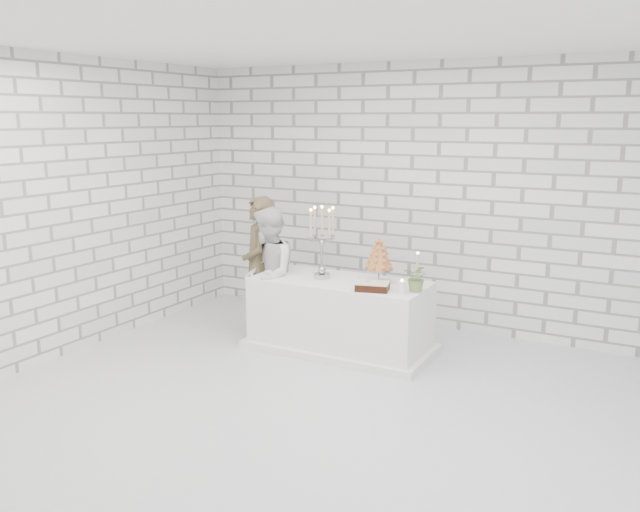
% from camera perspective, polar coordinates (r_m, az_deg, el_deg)
% --- Properties ---
extents(ground, '(6.00, 5.00, 0.01)m').
position_cam_1_polar(ground, '(5.72, 1.31, -12.78)').
color(ground, silver).
rests_on(ground, ground).
extents(ceiling, '(6.00, 5.00, 0.01)m').
position_cam_1_polar(ceiling, '(5.24, 1.47, 18.60)').
color(ceiling, white).
rests_on(ceiling, ground).
extents(wall_back, '(6.00, 0.01, 3.00)m').
position_cam_1_polar(wall_back, '(7.57, 10.04, 4.94)').
color(wall_back, white).
rests_on(wall_back, ground).
extents(wall_front, '(6.00, 0.01, 3.00)m').
position_cam_1_polar(wall_front, '(3.30, -18.79, -4.28)').
color(wall_front, white).
rests_on(wall_front, ground).
extents(wall_left, '(0.01, 5.00, 3.00)m').
position_cam_1_polar(wall_left, '(7.14, -20.66, 3.97)').
color(wall_left, white).
rests_on(wall_left, ground).
extents(cake_table, '(1.80, 0.80, 0.75)m').
position_cam_1_polar(cake_table, '(6.89, 1.74, -5.11)').
color(cake_table, white).
rests_on(cake_table, ground).
extents(groom, '(0.63, 0.67, 1.54)m').
position_cam_1_polar(groom, '(7.41, -5.29, -0.81)').
color(groom, brown).
rests_on(groom, ground).
extents(bride, '(0.82, 0.88, 1.46)m').
position_cam_1_polar(bride, '(7.13, -4.46, -1.62)').
color(bride, white).
rests_on(bride, ground).
extents(candelabra, '(0.38, 0.38, 0.76)m').
position_cam_1_polar(candelabra, '(6.79, 0.17, 1.20)').
color(candelabra, '#9F9FA9').
rests_on(candelabra, cake_table).
extents(croquembouche, '(0.35, 0.35, 0.47)m').
position_cam_1_polar(croquembouche, '(6.66, 5.09, -0.35)').
color(croquembouche, '#9E5528').
rests_on(croquembouche, cake_table).
extents(chocolate_cake, '(0.36, 0.29, 0.08)m').
position_cam_1_polar(chocolate_cake, '(6.40, 4.54, -2.60)').
color(chocolate_cake, black).
rests_on(chocolate_cake, cake_table).
extents(pillar_candle, '(0.09, 0.09, 0.12)m').
position_cam_1_polar(pillar_candle, '(6.31, 7.05, -2.70)').
color(pillar_candle, white).
rests_on(pillar_candle, cake_table).
extents(extra_taper, '(0.08, 0.08, 0.32)m').
position_cam_1_polar(extra_taper, '(6.60, 8.37, -1.18)').
color(extra_taper, '#CFB291').
rests_on(extra_taper, cake_table).
extents(flowers, '(0.26, 0.23, 0.27)m').
position_cam_1_polar(flowers, '(6.38, 8.37, -1.86)').
color(flowers, olive).
rests_on(flowers, cake_table).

